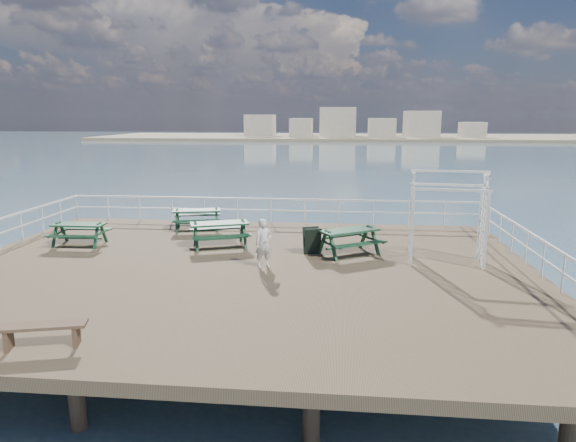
{
  "coord_description": "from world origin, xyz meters",
  "views": [
    {
      "loc": [
        2.98,
        -14.9,
        4.61
      ],
      "look_at": [
        1.25,
        1.99,
        1.1
      ],
      "focal_mm": 32.0,
      "sensor_mm": 36.0,
      "label": 1
    }
  ],
  "objects_px": {
    "picnic_table_b": "(220,229)",
    "picnic_table_c": "(349,236)",
    "picnic_table_a": "(197,215)",
    "trellis_arbor": "(447,222)",
    "person": "(264,243)",
    "picnic_table_d": "(79,229)",
    "flat_bench_near": "(42,330)"
  },
  "relations": [
    {
      "from": "picnic_table_b",
      "to": "picnic_table_c",
      "type": "bearing_deg",
      "value": -27.63
    },
    {
      "from": "picnic_table_a",
      "to": "trellis_arbor",
      "type": "distance_m",
      "value": 10.03
    },
    {
      "from": "trellis_arbor",
      "to": "person",
      "type": "height_order",
      "value": "trellis_arbor"
    },
    {
      "from": "trellis_arbor",
      "to": "picnic_table_d",
      "type": "bearing_deg",
      "value": -178.44
    },
    {
      "from": "picnic_table_c",
      "to": "trellis_arbor",
      "type": "bearing_deg",
      "value": -43.9
    },
    {
      "from": "picnic_table_d",
      "to": "trellis_arbor",
      "type": "bearing_deg",
      "value": -5.29
    },
    {
      "from": "picnic_table_a",
      "to": "person",
      "type": "xyz_separation_m",
      "value": [
        3.52,
        -5.03,
        0.16
      ]
    },
    {
      "from": "flat_bench_near",
      "to": "trellis_arbor",
      "type": "xyz_separation_m",
      "value": [
        9.29,
        7.14,
        0.94
      ]
    },
    {
      "from": "picnic_table_d",
      "to": "person",
      "type": "bearing_deg",
      "value": -17.35
    },
    {
      "from": "picnic_table_b",
      "to": "picnic_table_c",
      "type": "distance_m",
      "value": 4.62
    },
    {
      "from": "picnic_table_d",
      "to": "picnic_table_a",
      "type": "bearing_deg",
      "value": 39.13
    },
    {
      "from": "picnic_table_c",
      "to": "trellis_arbor",
      "type": "xyz_separation_m",
      "value": [
        3.04,
        -0.65,
        0.69
      ]
    },
    {
      "from": "picnic_table_d",
      "to": "picnic_table_c",
      "type": "bearing_deg",
      "value": -2.8
    },
    {
      "from": "picnic_table_d",
      "to": "person",
      "type": "relative_size",
      "value": 1.23
    },
    {
      "from": "flat_bench_near",
      "to": "person",
      "type": "relative_size",
      "value": 1.17
    },
    {
      "from": "picnic_table_d",
      "to": "flat_bench_near",
      "type": "bearing_deg",
      "value": -68.09
    },
    {
      "from": "picnic_table_a",
      "to": "trellis_arbor",
      "type": "height_order",
      "value": "trellis_arbor"
    },
    {
      "from": "picnic_table_d",
      "to": "flat_bench_near",
      "type": "xyz_separation_m",
      "value": [
        3.43,
        -8.08,
        -0.2
      ]
    },
    {
      "from": "picnic_table_b",
      "to": "flat_bench_near",
      "type": "bearing_deg",
      "value": -121.34
    },
    {
      "from": "picnic_table_b",
      "to": "picnic_table_d",
      "type": "bearing_deg",
      "value": 163.45
    },
    {
      "from": "picnic_table_d",
      "to": "flat_bench_near",
      "type": "height_order",
      "value": "picnic_table_d"
    },
    {
      "from": "picnic_table_c",
      "to": "picnic_table_d",
      "type": "relative_size",
      "value": 1.37
    },
    {
      "from": "picnic_table_b",
      "to": "trellis_arbor",
      "type": "xyz_separation_m",
      "value": [
        7.63,
        -1.25,
        0.68
      ]
    },
    {
      "from": "picnic_table_a",
      "to": "picnic_table_d",
      "type": "height_order",
      "value": "picnic_table_a"
    },
    {
      "from": "flat_bench_near",
      "to": "person",
      "type": "xyz_separation_m",
      "value": [
        3.61,
        6.02,
        0.39
      ]
    },
    {
      "from": "picnic_table_c",
      "to": "flat_bench_near",
      "type": "xyz_separation_m",
      "value": [
        -6.25,
        -7.79,
        -0.25
      ]
    },
    {
      "from": "flat_bench_near",
      "to": "trellis_arbor",
      "type": "relative_size",
      "value": 0.6
    },
    {
      "from": "picnic_table_b",
      "to": "flat_bench_near",
      "type": "relative_size",
      "value": 1.39
    },
    {
      "from": "flat_bench_near",
      "to": "trellis_arbor",
      "type": "height_order",
      "value": "trellis_arbor"
    },
    {
      "from": "person",
      "to": "picnic_table_c",
      "type": "bearing_deg",
      "value": 4.34
    },
    {
      "from": "picnic_table_c",
      "to": "picnic_table_d",
      "type": "xyz_separation_m",
      "value": [
        -9.68,
        0.29,
        -0.05
      ]
    },
    {
      "from": "picnic_table_a",
      "to": "picnic_table_c",
      "type": "relative_size",
      "value": 0.87
    }
  ]
}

